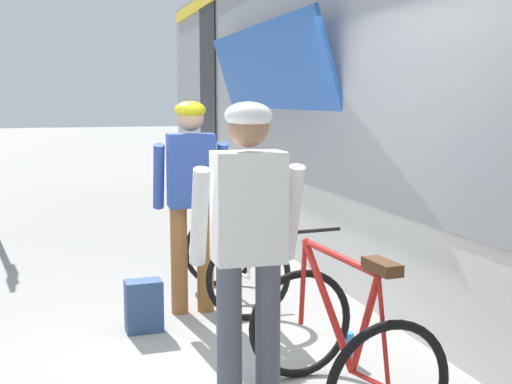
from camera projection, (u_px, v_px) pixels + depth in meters
ground_plane at (224, 353)px, 4.61m from camera, size 80.00×80.00×0.00m
cyclist_near_in_white at (248, 234)px, 3.53m from camera, size 0.62×0.32×1.76m
cyclist_far_in_blue at (191, 188)px, 5.37m from camera, size 0.62×0.33×1.76m
bicycle_near_red at (340, 345)px, 3.68m from camera, size 0.79×1.12×0.99m
bicycle_far_white at (234, 258)px, 5.72m from camera, size 0.73×1.08×0.99m
backpack_on_platform at (144, 306)px, 5.02m from camera, size 0.28×0.19×0.40m
water_bottle_near_the_bikes at (349, 348)px, 4.43m from camera, size 0.07×0.07×0.21m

